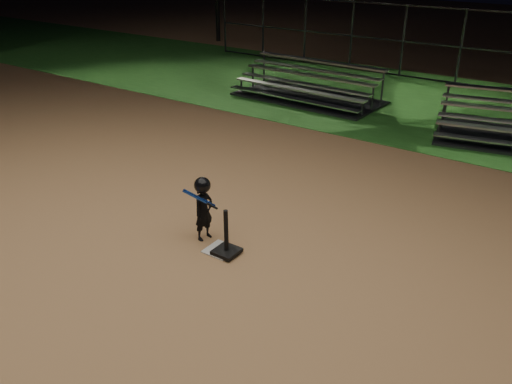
# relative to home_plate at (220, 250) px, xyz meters

# --- Properties ---
(ground) EXTENTS (80.00, 80.00, 0.00)m
(ground) POSITION_rel_home_plate_xyz_m (0.00, 0.00, -0.01)
(ground) COLOR #AF7D4F
(ground) RESTS_ON ground
(grass_strip) EXTENTS (60.00, 8.00, 0.01)m
(grass_strip) POSITION_rel_home_plate_xyz_m (0.00, 10.00, -0.01)
(grass_strip) COLOR #22591C
(grass_strip) RESTS_ON ground
(home_plate) EXTENTS (0.45, 0.45, 0.02)m
(home_plate) POSITION_rel_home_plate_xyz_m (0.00, 0.00, 0.00)
(home_plate) COLOR beige
(home_plate) RESTS_ON ground
(batting_tee) EXTENTS (0.38, 0.38, 0.76)m
(batting_tee) POSITION_rel_home_plate_xyz_m (0.15, -0.02, 0.15)
(batting_tee) COLOR black
(batting_tee) RESTS_ON home_plate
(child_batter) EXTENTS (0.43, 0.55, 1.11)m
(child_batter) POSITION_rel_home_plate_xyz_m (-0.46, 0.16, 0.58)
(child_batter) COLOR black
(child_batter) RESTS_ON ground
(bleacher_left) EXTENTS (4.58, 2.37, 1.10)m
(bleacher_left) POSITION_rel_home_plate_xyz_m (-3.22, 8.42, 0.22)
(bleacher_left) COLOR #A8A8AD
(bleacher_left) RESTS_ON ground
(backstop_fence) EXTENTS (20.08, 0.08, 2.50)m
(backstop_fence) POSITION_rel_home_plate_xyz_m (0.00, 13.00, 1.24)
(backstop_fence) COLOR #38383D
(backstop_fence) RESTS_ON ground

